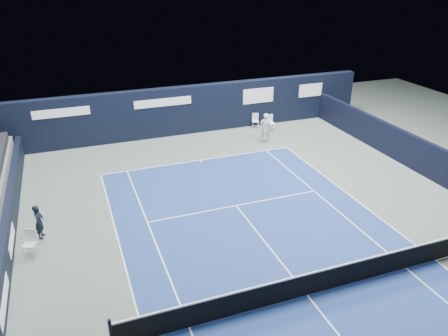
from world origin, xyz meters
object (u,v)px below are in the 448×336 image
object	(u,v)px
folding_chair_back_b	(255,119)
tennis_player	(265,127)
line_judge_chair	(30,241)
folding_chair_back_a	(270,120)
tennis_net	(308,283)

from	to	relation	value
folding_chair_back_b	tennis_player	size ratio (longest dim) A/B	0.54
line_judge_chair	tennis_player	size ratio (longest dim) A/B	0.58
folding_chair_back_a	tennis_net	xyz separation A→B (m)	(-5.95, -15.16, -0.17)
folding_chair_back_a	line_judge_chair	size ratio (longest dim) A/B	0.97
folding_chair_back_b	tennis_player	distance (m)	2.60
tennis_net	line_judge_chair	bearing A→B (deg)	146.60
folding_chair_back_a	tennis_player	bearing A→B (deg)	-129.40
line_judge_chair	tennis_net	size ratio (longest dim) A/B	0.08
folding_chair_back_b	tennis_net	distance (m)	16.71
folding_chair_back_a	folding_chair_back_b	bearing A→B (deg)	130.82
folding_chair_back_a	folding_chair_back_b	world-z (taller)	folding_chair_back_a
tennis_player	tennis_net	bearing A→B (deg)	-109.49
folding_chair_back_b	tennis_net	bearing A→B (deg)	-89.28
folding_chair_back_a	tennis_net	size ratio (longest dim) A/B	0.08
folding_chair_back_a	folding_chair_back_b	distance (m)	1.05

